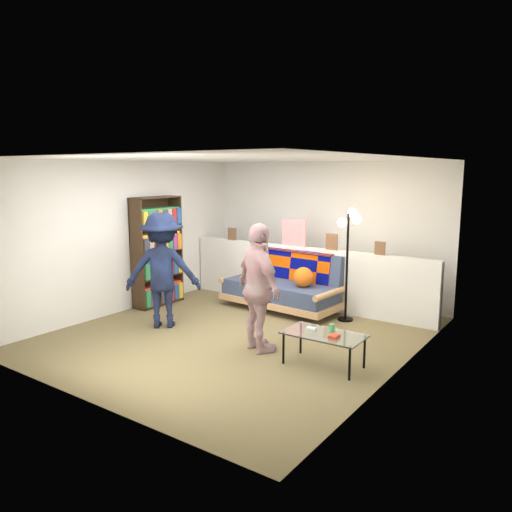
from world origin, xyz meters
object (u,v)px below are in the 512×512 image
at_px(person_left, 163,270).
at_px(person_right, 259,288).
at_px(futon_sofa, 284,285).
at_px(coffee_table, 324,336).
at_px(floor_lamp, 349,242).
at_px(bookshelf, 157,255).

bearing_deg(person_left, person_right, 141.00).
relative_size(futon_sofa, person_left, 1.22).
bearing_deg(person_right, coffee_table, -150.75).
bearing_deg(floor_lamp, person_left, -138.68).
xyz_separation_m(coffee_table, floor_lamp, (-0.56, 1.82, 0.84)).
xyz_separation_m(futon_sofa, floor_lamp, (1.11, 0.02, 0.81)).
xyz_separation_m(futon_sofa, person_left, (-0.95, -1.80, 0.44)).
bearing_deg(futon_sofa, coffee_table, -47.26).
distance_m(coffee_table, person_right, 1.01).
relative_size(coffee_table, person_left, 0.56).
distance_m(coffee_table, floor_lamp, 2.08).
distance_m(futon_sofa, bookshelf, 2.19).
height_order(coffee_table, floor_lamp, floor_lamp).
bearing_deg(person_left, coffee_table, 141.95).
relative_size(person_left, person_right, 1.03).
height_order(floor_lamp, person_right, floor_lamp).
bearing_deg(bookshelf, person_left, -40.34).
height_order(futon_sofa, person_left, person_left).
distance_m(futon_sofa, coffee_table, 2.46).
relative_size(futon_sofa, person_right, 1.25).
distance_m(floor_lamp, person_left, 2.77).
height_order(bookshelf, coffee_table, bookshelf).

